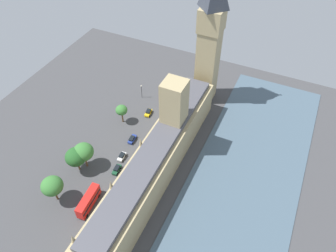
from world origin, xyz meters
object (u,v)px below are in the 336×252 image
at_px(pedestrian_opposite_hall, 178,104).
at_px(plane_tree_slot_10, 83,152).
at_px(car_yellow_cab_corner, 148,112).
at_px(plane_tree_midblock, 76,157).
at_px(street_lamp_slot_12, 141,89).
at_px(pedestrian_near_tower, 114,197).
at_px(pedestrian_far_end, 175,108).
at_px(car_white_leading, 122,156).
at_px(double_decker_bus_trailing, 88,201).
at_px(parliament_building, 158,156).
at_px(plane_tree_under_trees, 122,110).
at_px(clock_tower, 210,35).
at_px(plane_tree_slot_11, 52,186).
at_px(car_dark_green_by_river_gate, 117,169).
at_px(car_blue_kerbside, 132,139).

distance_m(pedestrian_opposite_hall, plane_tree_slot_10, 44.41).
relative_size(car_yellow_cab_corner, plane_tree_midblock, 0.48).
distance_m(plane_tree_slot_10, street_lamp_slot_12, 39.88).
bearing_deg(pedestrian_opposite_hall, pedestrian_near_tower, 121.56).
height_order(pedestrian_far_end, plane_tree_slot_10, plane_tree_slot_10).
distance_m(car_white_leading, double_decker_bus_trailing, 20.51).
xyz_separation_m(parliament_building, plane_tree_under_trees, (22.89, -15.38, -1.63)).
xyz_separation_m(clock_tower, plane_tree_slot_10, (23.20, 51.38, -21.28)).
relative_size(pedestrian_far_end, plane_tree_under_trees, 0.21).
distance_m(pedestrian_near_tower, plane_tree_midblock, 18.21).
relative_size(parliament_building, pedestrian_opposite_hall, 44.57).
height_order(parliament_building, plane_tree_slot_11, parliament_building).
bearing_deg(pedestrian_far_end, car_dark_green_by_river_gate, -29.73).
xyz_separation_m(car_yellow_cab_corner, double_decker_bus_trailing, (-2.66, 44.24, 1.75)).
height_order(car_yellow_cab_corner, car_white_leading, same).
distance_m(car_white_leading, street_lamp_slot_12, 33.36).
bearing_deg(car_blue_kerbside, parliament_building, -32.86).
height_order(car_white_leading, plane_tree_midblock, plane_tree_midblock).
height_order(pedestrian_near_tower, plane_tree_slot_11, plane_tree_slot_11).
distance_m(car_white_leading, pedestrian_near_tower, 16.15).
bearing_deg(plane_tree_under_trees, plane_tree_slot_10, 89.80).
distance_m(plane_tree_under_trees, plane_tree_slot_10, 23.83).
bearing_deg(pedestrian_opposite_hall, double_decker_bus_trailing, 115.81).
height_order(plane_tree_midblock, plane_tree_slot_11, plane_tree_slot_11).
height_order(car_white_leading, plane_tree_slot_11, plane_tree_slot_11).
bearing_deg(plane_tree_slot_11, plane_tree_under_trees, -91.19).
xyz_separation_m(plane_tree_under_trees, plane_tree_slot_10, (0.08, 23.79, 1.27)).
relative_size(car_dark_green_by_river_gate, plane_tree_under_trees, 0.56).
distance_m(car_yellow_cab_corner, car_dark_green_by_river_gate, 29.52).
distance_m(parliament_building, plane_tree_slot_10, 24.47).
bearing_deg(car_white_leading, car_yellow_cab_corner, -88.26).
height_order(double_decker_bus_trailing, pedestrian_near_tower, double_decker_bus_trailing).
xyz_separation_m(pedestrian_opposite_hall, plane_tree_midblock, (17.10, 43.38, 5.73)).
height_order(pedestrian_opposite_hall, plane_tree_under_trees, plane_tree_under_trees).
height_order(car_dark_green_by_river_gate, pedestrian_far_end, car_dark_green_by_river_gate).
xyz_separation_m(plane_tree_slot_10, plane_tree_slot_11, (0.72, 14.81, -0.13)).
bearing_deg(car_dark_green_by_river_gate, plane_tree_under_trees, -69.71).
relative_size(car_yellow_cab_corner, car_dark_green_by_river_gate, 1.02).
distance_m(car_white_leading, plane_tree_under_trees, 18.94).
bearing_deg(plane_tree_under_trees, plane_tree_slot_11, 88.81).
bearing_deg(plane_tree_slot_11, street_lamp_slot_12, -90.61).
relative_size(parliament_building, double_decker_bus_trailing, 7.17).
bearing_deg(plane_tree_midblock, pedestrian_far_end, -112.72).
distance_m(clock_tower, street_lamp_slot_12, 35.53).
bearing_deg(parliament_building, car_dark_green_by_river_gate, 25.56).
bearing_deg(plane_tree_slot_11, car_white_leading, -113.28).
xyz_separation_m(car_white_leading, pedestrian_near_tower, (-6.12, 14.95, -0.15)).
height_order(car_yellow_cab_corner, car_dark_green_by_river_gate, same).
relative_size(pedestrian_near_tower, street_lamp_slot_12, 0.26).
relative_size(plane_tree_slot_10, plane_tree_slot_11, 1.02).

